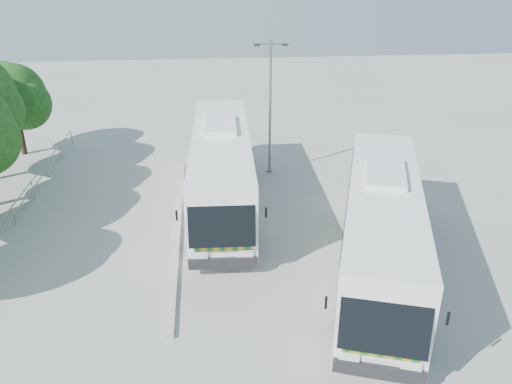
{
  "coord_description": "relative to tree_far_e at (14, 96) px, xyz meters",
  "views": [
    {
      "loc": [
        -0.77,
        -19.27,
        11.24
      ],
      "look_at": [
        1.41,
        1.18,
        1.97
      ],
      "focal_mm": 35.0,
      "sensor_mm": 36.0,
      "label": 1
    }
  ],
  "objects": [
    {
      "name": "coach_adjacent",
      "position": [
        18.61,
        -15.84,
        -1.87
      ],
      "size": [
        6.67,
        13.38,
        3.67
      ],
      "rotation": [
        0.0,
        0.0,
        -0.32
      ],
      "color": "white",
      "rests_on": "ground"
    },
    {
      "name": "kerb_divider",
      "position": [
        10.33,
        -11.3,
        -3.81
      ],
      "size": [
        0.4,
        16.0,
        0.15
      ],
      "primitive_type": "cube",
      "color": "#B2B2AD",
      "rests_on": "ground"
    },
    {
      "name": "railing",
      "position": [
        2.63,
        -9.3,
        -3.15
      ],
      "size": [
        0.06,
        22.0,
        1.0
      ],
      "color": "gray",
      "rests_on": "ground"
    },
    {
      "name": "coach_main",
      "position": [
        12.61,
        -9.03,
        -1.8
      ],
      "size": [
        3.38,
        13.82,
        3.81
      ],
      "rotation": [
        0.0,
        0.0,
        -0.04
      ],
      "color": "white",
      "rests_on": "ground"
    },
    {
      "name": "lamppost",
      "position": [
        15.62,
        -4.95,
        0.35
      ],
      "size": [
        1.88,
        0.28,
        7.68
      ],
      "rotation": [
        0.0,
        0.0,
        -0.06
      ],
      "color": "gray",
      "rests_on": "ground"
    },
    {
      "name": "ground",
      "position": [
        12.63,
        -13.3,
        -3.89
      ],
      "size": [
        100.0,
        100.0,
        0.0
      ],
      "primitive_type": "plane",
      "color": "#A2A29D",
      "rests_on": "ground"
    },
    {
      "name": "tree_far_e",
      "position": [
        0.0,
        0.0,
        0.0
      ],
      "size": [
        4.54,
        4.28,
        5.92
      ],
      "color": "#382314",
      "rests_on": "ground"
    }
  ]
}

